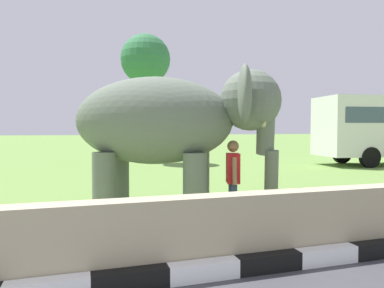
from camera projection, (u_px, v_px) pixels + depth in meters
The scene contains 4 objects.
barrier_parapet at pixel (135, 239), 4.50m from camera, with size 28.00×0.36×1.00m, color tan.
elephant at pixel (172, 124), 7.01m from camera, with size 4.04×3.18×3.00m.
person_handler at pixel (233, 177), 7.08m from camera, with size 0.35×0.67×1.66m.
tree_distant at pixel (145, 61), 19.72m from camera, with size 2.71×2.71×7.04m.
Camera 1 is at (1.37, -0.90, 1.88)m, focal length 33.75 mm.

